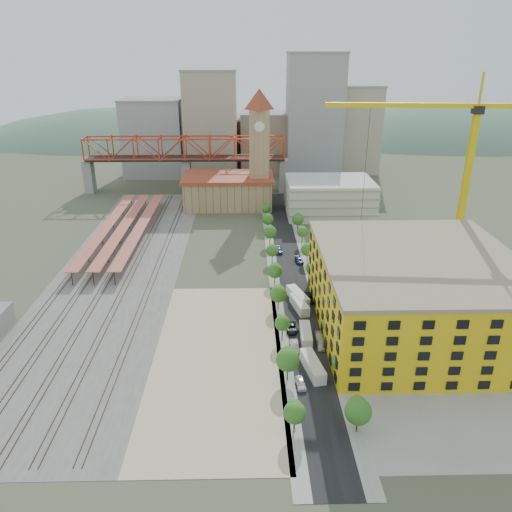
{
  "coord_description": "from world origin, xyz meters",
  "views": [
    {
      "loc": [
        2.35,
        -123.67,
        62.38
      ],
      "look_at": [
        5.05,
        1.72,
        10.0
      ],
      "focal_mm": 35.0,
      "sensor_mm": 36.0,
      "label": 1
    }
  ],
  "objects_px": {
    "car_0": "(301,384)",
    "site_trailer_c": "(299,305)",
    "site_trailer_a": "(313,366)",
    "site_trailer_d": "(298,296)",
    "tower_crane": "(456,158)",
    "clock_tower": "(259,139)",
    "site_trailer_b": "(306,334)",
    "construction_building": "(415,293)"
  },
  "relations": [
    {
      "from": "clock_tower",
      "to": "site_trailer_b",
      "type": "distance_m",
      "value": 108.48
    },
    {
      "from": "tower_crane",
      "to": "site_trailer_b",
      "type": "distance_m",
      "value": 64.33
    },
    {
      "from": "site_trailer_a",
      "to": "car_0",
      "type": "xyz_separation_m",
      "value": [
        -3.0,
        -4.89,
        -0.63
      ]
    },
    {
      "from": "tower_crane",
      "to": "car_0",
      "type": "distance_m",
      "value": 77.0
    },
    {
      "from": "site_trailer_c",
      "to": "car_0",
      "type": "xyz_separation_m",
      "value": [
        -3.0,
        -31.94,
        -0.54
      ]
    },
    {
      "from": "site_trailer_a",
      "to": "site_trailer_b",
      "type": "height_order",
      "value": "site_trailer_a"
    },
    {
      "from": "site_trailer_b",
      "to": "site_trailer_d",
      "type": "distance_m",
      "value": 18.95
    },
    {
      "from": "clock_tower",
      "to": "site_trailer_a",
      "type": "relative_size",
      "value": 5.18
    },
    {
      "from": "tower_crane",
      "to": "site_trailer_d",
      "type": "xyz_separation_m",
      "value": [
        -43.11,
        -14.7,
        -33.78
      ]
    },
    {
      "from": "site_trailer_b",
      "to": "car_0",
      "type": "relative_size",
      "value": 2.1
    },
    {
      "from": "site_trailer_a",
      "to": "site_trailer_d",
      "type": "relative_size",
      "value": 1.02
    },
    {
      "from": "clock_tower",
      "to": "site_trailer_d",
      "type": "height_order",
      "value": "clock_tower"
    },
    {
      "from": "construction_building",
      "to": "site_trailer_c",
      "type": "height_order",
      "value": "construction_building"
    },
    {
      "from": "tower_crane",
      "to": "car_0",
      "type": "height_order",
      "value": "tower_crane"
    },
    {
      "from": "clock_tower",
      "to": "site_trailer_b",
      "type": "xyz_separation_m",
      "value": [
        8.0,
        -104.65,
        -27.45
      ]
    },
    {
      "from": "construction_building",
      "to": "site_trailer_d",
      "type": "distance_m",
      "value": 30.75
    },
    {
      "from": "site_trailer_b",
      "to": "site_trailer_c",
      "type": "xyz_separation_m",
      "value": [
        0.0,
        14.4,
        0.03
      ]
    },
    {
      "from": "clock_tower",
      "to": "tower_crane",
      "type": "relative_size",
      "value": 0.91
    },
    {
      "from": "clock_tower",
      "to": "site_trailer_c",
      "type": "relative_size",
      "value": 5.55
    },
    {
      "from": "site_trailer_a",
      "to": "car_0",
      "type": "height_order",
      "value": "site_trailer_a"
    },
    {
      "from": "car_0",
      "to": "site_trailer_c",
      "type": "bearing_deg",
      "value": 80.53
    },
    {
      "from": "construction_building",
      "to": "site_trailer_c",
      "type": "xyz_separation_m",
      "value": [
        -26.0,
        9.75,
        -8.13
      ]
    },
    {
      "from": "site_trailer_d",
      "to": "car_0",
      "type": "xyz_separation_m",
      "value": [
        -3.0,
        -36.49,
        -0.6
      ]
    },
    {
      "from": "site_trailer_c",
      "to": "car_0",
      "type": "bearing_deg",
      "value": -108.26
    },
    {
      "from": "tower_crane",
      "to": "site_trailer_b",
      "type": "height_order",
      "value": "tower_crane"
    },
    {
      "from": "site_trailer_c",
      "to": "site_trailer_a",
      "type": "bearing_deg",
      "value": -102.9
    },
    {
      "from": "clock_tower",
      "to": "site_trailer_d",
      "type": "xyz_separation_m",
      "value": [
        8.0,
        -85.7,
        -27.35
      ]
    },
    {
      "from": "site_trailer_b",
      "to": "site_trailer_d",
      "type": "height_order",
      "value": "site_trailer_d"
    },
    {
      "from": "site_trailer_a",
      "to": "site_trailer_c",
      "type": "height_order",
      "value": "site_trailer_a"
    },
    {
      "from": "clock_tower",
      "to": "site_trailer_c",
      "type": "distance_m",
      "value": 94.65
    },
    {
      "from": "site_trailer_b",
      "to": "car_0",
      "type": "height_order",
      "value": "site_trailer_b"
    },
    {
      "from": "site_trailer_c",
      "to": "clock_tower",
      "type": "bearing_deg",
      "value": 82.17
    },
    {
      "from": "site_trailer_c",
      "to": "site_trailer_d",
      "type": "bearing_deg",
      "value": 77.1
    },
    {
      "from": "tower_crane",
      "to": "site_trailer_d",
      "type": "distance_m",
      "value": 56.71
    },
    {
      "from": "site_trailer_b",
      "to": "site_trailer_c",
      "type": "height_order",
      "value": "site_trailer_c"
    },
    {
      "from": "site_trailer_a",
      "to": "site_trailer_d",
      "type": "bearing_deg",
      "value": 78.93
    },
    {
      "from": "construction_building",
      "to": "site_trailer_d",
      "type": "xyz_separation_m",
      "value": [
        -26.0,
        14.3,
        -8.06
      ]
    },
    {
      "from": "site_trailer_c",
      "to": "site_trailer_d",
      "type": "relative_size",
      "value": 0.95
    },
    {
      "from": "site_trailer_b",
      "to": "site_trailer_c",
      "type": "relative_size",
      "value": 0.97
    },
    {
      "from": "clock_tower",
      "to": "car_0",
      "type": "xyz_separation_m",
      "value": [
        5.0,
        -122.19,
        -27.96
      ]
    },
    {
      "from": "tower_crane",
      "to": "site_trailer_d",
      "type": "height_order",
      "value": "tower_crane"
    },
    {
      "from": "tower_crane",
      "to": "car_0",
      "type": "xyz_separation_m",
      "value": [
        -46.11,
        -51.19,
        -34.39
      ]
    }
  ]
}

